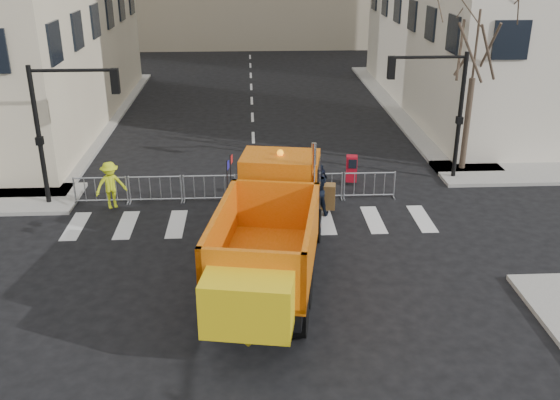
{
  "coord_description": "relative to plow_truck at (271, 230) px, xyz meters",
  "views": [
    {
      "loc": [
        -0.21,
        -15.13,
        9.53
      ],
      "look_at": [
        0.7,
        2.5,
        2.12
      ],
      "focal_mm": 40.0,
      "sensor_mm": 36.0,
      "label": 1
    }
  ],
  "objects": [
    {
      "name": "worker",
      "position": [
        -5.78,
        5.68,
        -0.72
      ],
      "size": [
        1.34,
        1.12,
        1.81
      ],
      "primitive_type": "imported",
      "rotation": [
        0.0,
        0.0,
        0.46
      ],
      "color": "#C7D719",
      "rests_on": "sidewalk_back"
    },
    {
      "name": "sidewalk_back",
      "position": [
        -0.37,
        7.38,
        -1.69
      ],
      "size": [
        64.0,
        5.0,
        0.15
      ],
      "primitive_type": "cube",
      "color": "gray",
      "rests_on": "ground"
    },
    {
      "name": "crowd_barriers",
      "position": [
        -1.12,
        6.48,
        -1.22
      ],
      "size": [
        12.6,
        0.6,
        1.1
      ],
      "primitive_type": null,
      "color": "#9EA0A5",
      "rests_on": "ground"
    },
    {
      "name": "plow_truck",
      "position": [
        0.0,
        0.0,
        0.0
      ],
      "size": [
        4.52,
        10.57,
        3.98
      ],
      "rotation": [
        0.0,
        0.0,
        1.4
      ],
      "color": "black",
      "rests_on": "ground"
    },
    {
      "name": "cop_a",
      "position": [
        2.02,
        5.63,
        -0.95
      ],
      "size": [
        0.62,
        0.42,
        1.63
      ],
      "primitive_type": "imported",
      "rotation": [
        0.0,
        0.0,
        3.2
      ],
      "color": "black",
      "rests_on": "ground"
    },
    {
      "name": "cop_b",
      "position": [
        1.85,
        4.97,
        -0.77
      ],
      "size": [
        0.98,
        0.77,
        2.0
      ],
      "primitive_type": "imported",
      "rotation": [
        0.0,
        0.0,
        3.15
      ],
      "color": "black",
      "rests_on": "ground"
    },
    {
      "name": "ground",
      "position": [
        -0.37,
        -1.12,
        -1.77
      ],
      "size": [
        120.0,
        120.0,
        0.0
      ],
      "primitive_type": "plane",
      "color": "black",
      "rests_on": "ground"
    },
    {
      "name": "traffic_light_left",
      "position": [
        -8.37,
        6.38,
        0.93
      ],
      "size": [
        0.18,
        0.18,
        5.4
      ],
      "primitive_type": "cylinder",
      "color": "black",
      "rests_on": "ground"
    },
    {
      "name": "newspaper_box",
      "position": [
        3.66,
        8.0,
        -1.07
      ],
      "size": [
        0.5,
        0.46,
        1.1
      ],
      "primitive_type": "cube",
      "rotation": [
        0.0,
        0.0,
        -0.14
      ],
      "color": "#AE0D1C",
      "rests_on": "sidewalk_back"
    },
    {
      "name": "street_tree",
      "position": [
        8.83,
        9.38,
        1.98
      ],
      "size": [
        3.0,
        3.0,
        7.5
      ],
      "primitive_type": null,
      "color": "#382B21",
      "rests_on": "ground"
    },
    {
      "name": "cop_c",
      "position": [
        1.97,
        5.88,
        -0.8
      ],
      "size": [
        1.15,
        1.14,
        1.95
      ],
      "primitive_type": "imported",
      "rotation": [
        0.0,
        0.0,
        3.91
      ],
      "color": "black",
      "rests_on": "ground"
    },
    {
      "name": "traffic_light_right",
      "position": [
        8.13,
        8.38,
        0.93
      ],
      "size": [
        0.18,
        0.18,
        5.4
      ],
      "primitive_type": "cylinder",
      "color": "black",
      "rests_on": "ground"
    }
  ]
}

